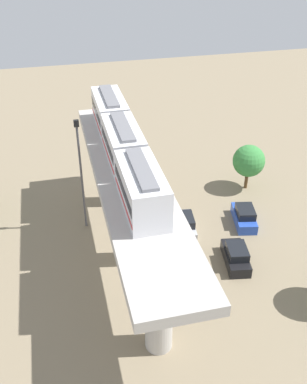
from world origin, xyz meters
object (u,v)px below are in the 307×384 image
Objects in this scene: parked_car_blue at (244,216)px; tree_mid_lot at (249,161)px; parked_car_silver at (184,225)px; signal_post at (81,172)px; train at (123,145)px; parked_car_black at (236,256)px.

tree_mid_lot reaches higher than parked_car_blue.
parked_car_silver is 10.86m from signal_post.
tree_mid_lot is at bearing -170.82° from signal_post.
parked_car_black is (-8.59, 5.08, -9.24)m from train.
parked_car_blue is 6.09m from parked_car_silver.
parked_car_silver is at bearing -51.43° from parked_car_black.
train is 10.80m from parked_car_silver.
parked_car_blue is at bearing 64.89° from tree_mid_lot.
parked_car_blue is at bearing -178.94° from train.
signal_post is at bearing 9.18° from tree_mid_lot.
signal_post is at bearing -44.65° from train.
signal_post is (17.88, 2.89, 2.72)m from tree_mid_lot.
parked_car_black is 6.20m from parked_car_silver.
tree_mid_lot is at bearing -139.15° from parked_car_silver.
parked_car_silver is (-5.57, -0.33, -9.24)m from train.
parked_car_black and parked_car_silver have the same top height.
train is 6.19m from signal_post.
train is at bearing -21.21° from parked_car_black.
parked_car_black and parked_car_blue have the same top height.
signal_post is at bearing -25.75° from parked_car_black.
parked_car_silver is (6.08, -0.12, 0.00)m from parked_car_blue.
parked_car_blue is (-3.06, -5.29, 0.00)m from parked_car_black.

